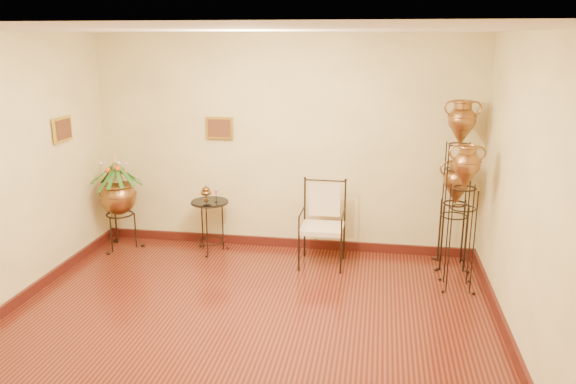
% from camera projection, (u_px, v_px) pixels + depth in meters
% --- Properties ---
extents(ground, '(5.00, 5.00, 0.00)m').
position_uv_depth(ground, '(239.00, 340.00, 5.26)').
color(ground, maroon).
rests_on(ground, ground).
extents(room_shell, '(5.02, 5.02, 2.81)m').
position_uv_depth(room_shell, '(234.00, 159.00, 4.81)').
color(room_shell, beige).
rests_on(room_shell, ground).
extents(amphora_tall, '(0.48, 0.48, 2.07)m').
position_uv_depth(amphora_tall, '(457.00, 184.00, 6.68)').
color(amphora_tall, black).
rests_on(amphora_tall, ground).
extents(amphora_mid, '(0.47, 0.47, 1.66)m').
position_uv_depth(amphora_mid, '(462.00, 217.00, 6.15)').
color(amphora_mid, black).
rests_on(amphora_mid, ground).
extents(amphora_short, '(0.52, 0.52, 1.35)m').
position_uv_depth(amphora_short, '(454.00, 214.00, 6.79)').
color(amphora_short, black).
rests_on(amphora_short, ground).
extents(planter_urn, '(0.78, 0.78, 1.37)m').
position_uv_depth(planter_urn, '(118.00, 193.00, 7.37)').
color(planter_urn, black).
rests_on(planter_urn, ground).
extents(armchair, '(0.59, 0.55, 1.04)m').
position_uv_depth(armchair, '(322.00, 225.00, 6.87)').
color(armchair, black).
rests_on(armchair, ground).
extents(side_table, '(0.59, 0.59, 0.88)m').
position_uv_depth(side_table, '(211.00, 225.00, 7.36)').
color(side_table, black).
rests_on(side_table, ground).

